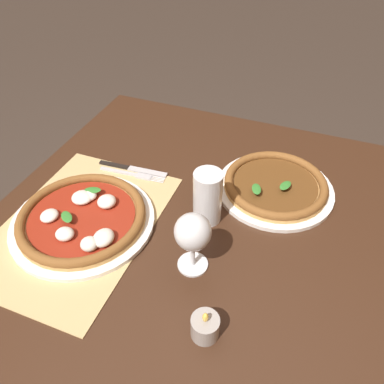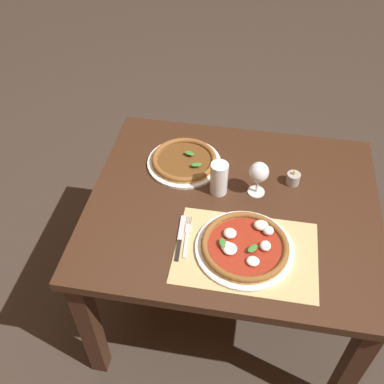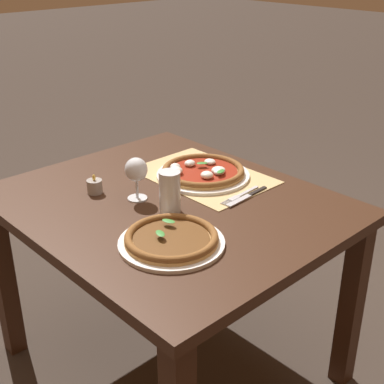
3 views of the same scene
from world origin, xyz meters
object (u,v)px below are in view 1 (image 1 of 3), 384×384
object	(u,v)px
knife	(133,169)
votive_candle	(205,327)
pizza_far	(275,185)
fork	(132,174)
wine_glass	(193,234)
pizza_near	(83,218)
pint_glass	(207,198)

from	to	relation	value
knife	votive_candle	bearing A→B (deg)	42.43
pizza_far	knife	size ratio (longest dim) A/B	1.50
fork	knife	xyz separation A→B (m)	(-0.02, -0.01, 0.00)
pizza_far	wine_glass	bearing A→B (deg)	-20.67
pizza_near	fork	size ratio (longest dim) A/B	1.79
wine_glass	knife	bearing A→B (deg)	-131.90
knife	wine_glass	bearing A→B (deg)	48.10
pizza_near	knife	bearing A→B (deg)	176.96
pizza_near	knife	distance (m)	0.24
pizza_near	pizza_far	xyz separation A→B (m)	(-0.30, 0.42, -0.00)
wine_glass	pint_glass	world-z (taller)	wine_glass
knife	pizza_far	bearing A→B (deg)	98.52
wine_glass	fork	size ratio (longest dim) A/B	0.77
pizza_near	knife	xyz separation A→B (m)	(-0.24, 0.01, -0.02)
votive_candle	knife	bearing A→B (deg)	-137.57
pizza_near	pint_glass	bearing A→B (deg)	115.25
pizza_far	votive_candle	size ratio (longest dim) A/B	4.48
fork	knife	world-z (taller)	knife
pizza_near	wine_glass	distance (m)	0.31
fork	votive_candle	world-z (taller)	votive_candle
pizza_far	pint_glass	distance (m)	0.23
pint_glass	pizza_near	bearing A→B (deg)	-64.75
wine_glass	knife	world-z (taller)	wine_glass
wine_glass	pizza_near	bearing A→B (deg)	-93.81
pizza_near	votive_candle	xyz separation A→B (m)	(0.17, 0.38, 0.00)
wine_glass	fork	world-z (taller)	wine_glass
pint_glass	pizza_far	bearing A→B (deg)	139.97
pizza_far	wine_glass	distance (m)	0.36
pint_glass	knife	xyz separation A→B (m)	(-0.11, -0.27, -0.06)
pint_glass	fork	size ratio (longest dim) A/B	0.72
pint_glass	knife	bearing A→B (deg)	-111.55
pizza_far	pint_glass	bearing A→B (deg)	-40.03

